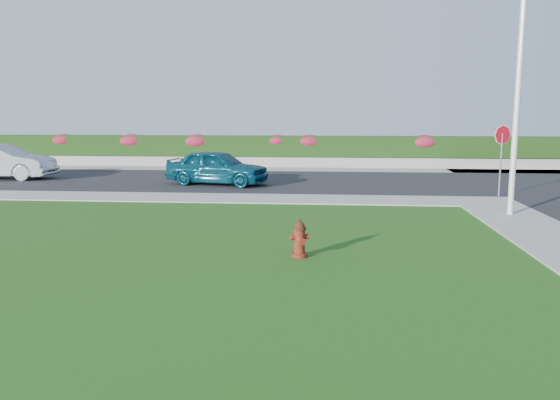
# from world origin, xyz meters

# --- Properties ---
(ground) EXTENTS (120.00, 120.00, 0.00)m
(ground) POSITION_xyz_m (0.00, 0.00, 0.00)
(ground) COLOR black
(ground) RESTS_ON ground
(street_far) EXTENTS (26.00, 8.00, 0.04)m
(street_far) POSITION_xyz_m (-5.00, 14.00, 0.02)
(street_far) COLOR black
(street_far) RESTS_ON ground
(sidewalk_far) EXTENTS (24.00, 2.00, 0.04)m
(sidewalk_far) POSITION_xyz_m (-6.00, 9.00, 0.02)
(sidewalk_far) COLOR gray
(sidewalk_far) RESTS_ON ground
(curb_corner) EXTENTS (2.00, 2.00, 0.04)m
(curb_corner) POSITION_xyz_m (7.00, 9.00, 0.02)
(curb_corner) COLOR gray
(curb_corner) RESTS_ON ground
(sidewalk_beyond) EXTENTS (34.00, 2.00, 0.04)m
(sidewalk_beyond) POSITION_xyz_m (-1.00, 19.00, 0.02)
(sidewalk_beyond) COLOR gray
(sidewalk_beyond) RESTS_ON ground
(retaining_wall) EXTENTS (34.00, 0.40, 0.60)m
(retaining_wall) POSITION_xyz_m (-1.00, 20.50, 0.30)
(retaining_wall) COLOR gray
(retaining_wall) RESTS_ON ground
(hedge) EXTENTS (32.00, 0.90, 1.10)m
(hedge) POSITION_xyz_m (-1.00, 20.60, 1.15)
(hedge) COLOR black
(hedge) RESTS_ON retaining_wall
(fire_hydrant) EXTENTS (0.40, 0.38, 0.77)m
(fire_hydrant) POSITION_xyz_m (1.35, 1.53, 0.36)
(fire_hydrant) COLOR #490E0B
(fire_hydrant) RESTS_ON ground
(sedan_teal) EXTENTS (4.40, 2.58, 1.40)m
(sedan_teal) POSITION_xyz_m (-2.54, 12.45, 0.74)
(sedan_teal) COLOR #0B4255
(sedan_teal) RESTS_ON street_far
(sedan_silver) EXTENTS (4.62, 1.76, 1.50)m
(sedan_silver) POSITION_xyz_m (-12.37, 13.53, 0.79)
(sedan_silver) COLOR #A7ABAF
(sedan_silver) RESTS_ON street_far
(utility_pole) EXTENTS (0.16, 0.16, 6.15)m
(utility_pole) POSITION_xyz_m (7.03, 6.59, 3.07)
(utility_pole) COLOR silver
(utility_pole) RESTS_ON ground
(stop_sign) EXTENTS (0.62, 0.31, 2.48)m
(stop_sign) POSITION_xyz_m (7.76, 10.07, 1.84)
(stop_sign) COLOR slate
(stop_sign) RESTS_ON ground
(flower_clump_a) EXTENTS (1.40, 0.90, 0.70)m
(flower_clump_a) POSITION_xyz_m (-12.98, 20.50, 1.42)
(flower_clump_a) COLOR #BB203C
(flower_clump_a) RESTS_ON hedge
(flower_clump_b) EXTENTS (1.50, 0.96, 0.75)m
(flower_clump_b) POSITION_xyz_m (-9.04, 20.50, 1.40)
(flower_clump_b) COLOR #BB203C
(flower_clump_b) RESTS_ON hedge
(flower_clump_c) EXTENTS (1.54, 0.99, 0.77)m
(flower_clump_c) POSITION_xyz_m (-5.34, 20.50, 1.39)
(flower_clump_c) COLOR #BB203C
(flower_clump_c) RESTS_ON hedge
(flower_clump_d) EXTENTS (1.31, 0.84, 0.65)m
(flower_clump_d) POSITION_xyz_m (-0.92, 20.50, 1.44)
(flower_clump_d) COLOR #BB203C
(flower_clump_d) RESTS_ON hedge
(flower_clump_e) EXTENTS (1.42, 0.91, 0.71)m
(flower_clump_e) POSITION_xyz_m (0.84, 20.50, 1.42)
(flower_clump_e) COLOR #BB203C
(flower_clump_e) RESTS_ON hedge
(flower_clump_f) EXTENTS (1.52, 0.98, 0.76)m
(flower_clump_f) POSITION_xyz_m (6.94, 20.50, 1.40)
(flower_clump_f) COLOR #BB203C
(flower_clump_f) RESTS_ON hedge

